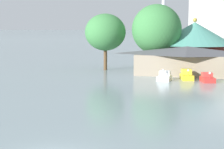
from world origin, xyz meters
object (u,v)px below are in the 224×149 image
pedal_boat_white (164,77)px  shoreline_tree_mid (157,29)px  pedal_boat_yellow (187,75)px  shoreline_tree_tall_left (105,32)px  boathouse (187,60)px  pedal_boat_red (207,78)px  green_roof_pavilion (194,43)px

pedal_boat_white → shoreline_tree_mid: (-2.59, 10.26, 6.22)m
pedal_boat_yellow → shoreline_tree_mid: (-5.39, 8.55, 6.18)m
pedal_boat_yellow → shoreline_tree_mid: size_ratio=0.29×
shoreline_tree_tall_left → shoreline_tree_mid: size_ratio=0.87×
shoreline_tree_tall_left → boathouse: bearing=-13.2°
pedal_boat_white → shoreline_tree_tall_left: shoreline_tree_tall_left is taller
pedal_boat_yellow → boathouse: bearing=170.2°
pedal_boat_red → green_roof_pavilion: (-2.33, 13.77, 4.07)m
pedal_boat_yellow → boathouse: (-0.27, 4.96, 1.68)m
boathouse → shoreline_tree_mid: bearing=144.9°
pedal_boat_red → shoreline_tree_mid: (-8.15, 10.16, 6.25)m
pedal_boat_white → shoreline_tree_mid: size_ratio=0.22×
pedal_boat_white → green_roof_pavilion: size_ratio=0.18×
pedal_boat_yellow → pedal_boat_red: pedal_boat_yellow is taller
pedal_boat_red → green_roof_pavilion: 14.55m
pedal_boat_red → pedal_boat_white: bearing=-105.2°
pedal_boat_yellow → green_roof_pavilion: green_roof_pavilion is taller
pedal_boat_red → green_roof_pavilion: green_roof_pavilion is taller
pedal_boat_white → boathouse: bearing=163.7°
pedal_boat_yellow → pedal_boat_red: size_ratio=1.13×
boathouse → shoreline_tree_tall_left: 14.47m
green_roof_pavilion → shoreline_tree_mid: size_ratio=1.23×
pedal_boat_yellow → green_roof_pavilion: bearing=165.1°
green_roof_pavilion → pedal_boat_white: bearing=-103.1°
pedal_boat_red → shoreline_tree_mid: size_ratio=0.26×
pedal_boat_yellow → boathouse: size_ratio=0.19×
pedal_boat_white → pedal_boat_yellow: (2.80, 1.71, 0.03)m
green_roof_pavilion → pedal_boat_red: bearing=-80.4°
boathouse → pedal_boat_red: bearing=-65.2°
shoreline_tree_mid → boathouse: bearing=-35.1°
pedal_boat_white → pedal_boat_yellow: 3.28m
pedal_boat_red → boathouse: boathouse is taller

